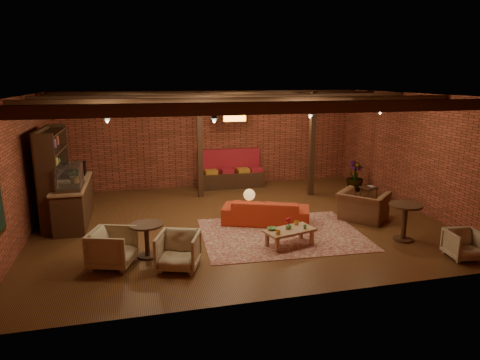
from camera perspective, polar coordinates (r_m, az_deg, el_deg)
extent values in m
plane|color=#391B0E|center=(11.05, -0.05, -5.56)|extent=(10.00, 10.00, 0.00)
cube|color=black|center=(10.45, -0.05, 11.26)|extent=(10.00, 8.00, 0.02)
cube|color=brown|center=(14.50, -3.87, 5.50)|extent=(10.00, 0.02, 3.20)
cube|color=brown|center=(6.93, 7.93, -3.47)|extent=(10.00, 0.02, 3.20)
cube|color=brown|center=(10.63, -27.22, 1.10)|extent=(0.02, 8.00, 3.20)
cube|color=brown|center=(12.78, 22.32, 3.44)|extent=(0.02, 8.00, 3.20)
cylinder|color=black|center=(12.03, -1.91, 9.87)|extent=(9.60, 0.12, 0.12)
cube|color=black|center=(13.04, -5.38, 4.57)|extent=(0.16, 0.16, 3.20)
cube|color=black|center=(13.40, 9.59, 4.69)|extent=(0.16, 0.16, 3.20)
imported|color=#337F33|center=(11.68, -20.97, 0.80)|extent=(0.35, 0.39, 0.30)
cube|color=orange|center=(13.66, -0.74, 8.21)|extent=(0.86, 0.06, 0.30)
cube|color=maroon|center=(10.22, 5.60, -7.20)|extent=(3.87, 3.04, 0.01)
imported|color=#A72D17|center=(10.84, 3.47, -4.21)|extent=(2.32, 1.60, 0.63)
cube|color=#906043|center=(9.47, 6.65, -6.70)|extent=(1.21, 0.82, 0.05)
cube|color=#906043|center=(9.14, 4.97, -8.70)|extent=(0.07, 0.07, 0.33)
cube|color=#906043|center=(9.65, 9.54, -7.60)|extent=(0.07, 0.07, 0.33)
cube|color=#906043|center=(9.44, 3.63, -7.93)|extent=(0.07, 0.07, 0.33)
cube|color=#906043|center=(9.94, 8.12, -6.92)|extent=(0.07, 0.07, 0.33)
imported|color=gold|center=(9.12, 5.11, -6.98)|extent=(0.14, 0.14, 0.09)
imported|color=#519443|center=(9.52, 8.65, -6.21)|extent=(0.11, 0.11, 0.08)
imported|color=gold|center=(9.75, 7.53, -5.68)|extent=(0.14, 0.14, 0.09)
imported|color=#519443|center=(9.39, 4.26, -6.48)|extent=(0.24, 0.24, 0.05)
imported|color=#519443|center=(9.47, 6.50, -6.16)|extent=(0.13, 0.13, 0.11)
sphere|color=#AB1224|center=(9.42, 6.53, -5.33)|extent=(0.10, 0.10, 0.10)
cube|color=black|center=(10.71, 1.24, -3.26)|extent=(0.54, 0.54, 0.04)
cylinder|color=black|center=(10.79, 1.23, -4.64)|extent=(0.04, 0.04, 0.50)
cylinder|color=olive|center=(10.70, 1.24, -3.10)|extent=(0.15, 0.15, 0.02)
cylinder|color=olive|center=(10.68, 1.24, -2.73)|extent=(0.04, 0.04, 0.21)
sphere|color=#C6722E|center=(10.64, 1.25, -1.97)|extent=(0.29, 0.29, 0.29)
cylinder|color=black|center=(8.93, -12.42, -5.86)|extent=(0.69, 0.69, 0.04)
cylinder|color=black|center=(9.05, -12.31, -7.91)|extent=(0.10, 0.10, 0.67)
cylinder|color=black|center=(9.18, -12.20, -9.85)|extent=(0.41, 0.41, 0.04)
imported|color=beige|center=(8.78, -16.67, -8.45)|extent=(0.96, 0.99, 0.82)
imported|color=beige|center=(8.41, -8.22, -9.10)|extent=(0.96, 0.93, 0.79)
imported|color=brown|center=(11.47, 16.13, -2.75)|extent=(1.33, 1.36, 1.01)
cube|color=black|center=(13.24, 16.81, -0.95)|extent=(0.51, 0.51, 0.04)
cylinder|color=black|center=(13.30, 16.75, -1.90)|extent=(0.04, 0.04, 0.42)
imported|color=black|center=(13.24, 16.82, -0.84)|extent=(0.20, 0.24, 0.02)
cylinder|color=black|center=(10.26, 21.24, -3.15)|extent=(0.73, 0.73, 0.05)
cylinder|color=black|center=(10.38, 21.05, -5.32)|extent=(0.11, 0.11, 0.80)
cylinder|color=black|center=(10.50, 20.87, -7.38)|extent=(0.44, 0.44, 0.05)
imported|color=beige|center=(9.90, 27.73, -7.47)|extent=(0.71, 0.68, 0.65)
imported|color=#4C7F4C|center=(14.24, 15.31, 4.35)|extent=(2.14, 2.14, 2.93)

